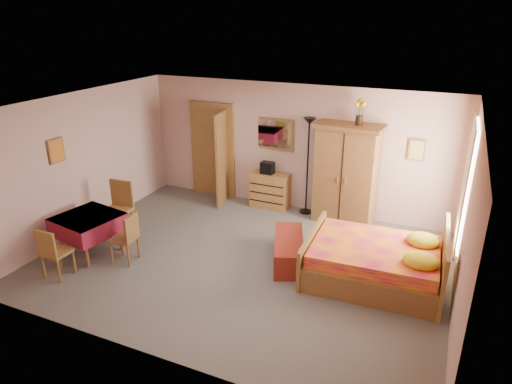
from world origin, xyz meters
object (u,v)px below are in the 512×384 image
at_px(stereo, 267,168).
at_px(chair_east, 124,238).
at_px(wardrobe, 346,175).
at_px(bench, 289,250).
at_px(chest_of_drawers, 270,190).
at_px(chair_west, 60,223).
at_px(chair_north, 116,210).
at_px(dining_table, 90,234).
at_px(chair_south, 57,251).
at_px(sunflower_vase, 360,112).
at_px(floor_lamp, 308,167).
at_px(bed, 375,252).
at_px(wall_mirror, 275,134).

bearing_deg(stereo, chair_east, -112.88).
xyz_separation_m(wardrobe, bench, (-0.45, -1.91, -0.77)).
xyz_separation_m(chest_of_drawers, chair_west, (-2.77, -3.07, 0.04)).
xyz_separation_m(chair_north, chair_west, (-0.71, -0.67, -0.10)).
relative_size(dining_table, chair_south, 1.11).
height_order(bench, dining_table, dining_table).
height_order(sunflower_vase, chair_west, sunflower_vase).
distance_m(wardrobe, bench, 2.11).
height_order(floor_lamp, chair_east, floor_lamp).
xyz_separation_m(wardrobe, chair_south, (-3.61, -3.80, -0.56)).
height_order(chair_south, chair_east, chair_south).
relative_size(bed, bench, 1.63).
bearing_deg(bed, bench, 178.58).
distance_m(dining_table, chair_south, 0.78).
height_order(wardrobe, sunflower_vase, sunflower_vase).
relative_size(chest_of_drawers, chair_south, 0.93).
bearing_deg(chest_of_drawers, wardrobe, -2.71).
bearing_deg(stereo, chair_south, -116.77).
bearing_deg(chest_of_drawers, stereo, -164.49).
relative_size(sunflower_vase, dining_table, 0.50).
distance_m(sunflower_vase, chair_north, 4.79).
bearing_deg(chair_south, wall_mirror, 63.24).
relative_size(floor_lamp, chair_south, 2.33).
relative_size(chest_of_drawers, bench, 0.63).
bearing_deg(chair_east, bench, -73.17).
bearing_deg(sunflower_vase, wardrobe, -170.23).
xyz_separation_m(bench, chair_south, (-3.16, -1.88, 0.22)).
xyz_separation_m(wardrobe, dining_table, (-3.67, -3.02, -0.64)).
distance_m(stereo, wardrobe, 1.67).
height_order(dining_table, chair_west, chair_west).
distance_m(chair_north, chair_east, 1.00).
bearing_deg(wardrobe, wall_mirror, 174.60).
bearing_deg(stereo, chair_west, -131.68).
height_order(stereo, chair_north, chair_north).
xyz_separation_m(sunflower_vase, chair_north, (-3.83, -2.34, -1.69)).
xyz_separation_m(wall_mirror, chair_south, (-2.01, -4.09, -1.12)).
xyz_separation_m(chest_of_drawers, wall_mirror, (0.00, 0.21, 1.17)).
xyz_separation_m(stereo, bed, (2.60, -1.95, -0.40)).
bearing_deg(chair_west, floor_lamp, 112.72).
bearing_deg(chair_east, chair_south, 133.90).
distance_m(wall_mirror, wardrobe, 1.72).
relative_size(stereo, chair_east, 0.31).
xyz_separation_m(sunflower_vase, bench, (-0.61, -1.94, -1.99)).
bearing_deg(bed, stereo, 140.60).
xyz_separation_m(chest_of_drawers, sunflower_vase, (1.76, -0.05, 1.83)).
xyz_separation_m(floor_lamp, chair_east, (-2.15, -3.11, -0.57)).
bearing_deg(dining_table, stereo, 56.90).
bearing_deg(chair_south, chair_west, 132.87).
bearing_deg(wall_mirror, stereo, -101.67).
height_order(bench, chair_south, chair_south).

